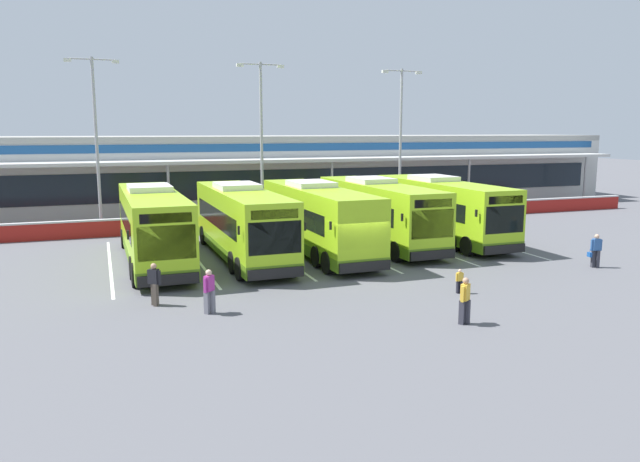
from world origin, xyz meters
TOP-DOWN VIEW (x-y plane):
  - ground_plane at (0.00, 0.00)m, footprint 200.00×200.00m
  - terminal_building at (-0.00, 26.91)m, footprint 70.00×13.00m
  - red_barrier_wall at (0.00, 14.50)m, footprint 60.00×0.40m
  - coach_bus_leftmost at (-8.41, 5.86)m, footprint 2.99×12.18m
  - coach_bus_left_centre at (-4.04, 5.45)m, footprint 2.99×12.18m
  - coach_bus_centre at (-0.00, 5.34)m, footprint 2.99×12.18m
  - coach_bus_right_centre at (4.12, 6.55)m, footprint 2.99×12.18m
  - coach_bus_rightmost at (8.29, 6.60)m, footprint 2.99×12.18m
  - bay_stripe_far_west at (-10.50, 6.00)m, footprint 0.14×13.00m
  - bay_stripe_west at (-6.30, 6.00)m, footprint 0.14×13.00m
  - bay_stripe_mid_west at (-2.10, 6.00)m, footprint 0.14×13.00m
  - bay_stripe_centre at (2.10, 6.00)m, footprint 0.14×13.00m
  - bay_stripe_mid_east at (6.30, 6.00)m, footprint 0.14×13.00m
  - bay_stripe_east at (10.50, 6.00)m, footprint 0.14×13.00m
  - pedestrian_with_handbag at (11.34, -2.46)m, footprint 0.64×0.42m
  - pedestrian_in_dark_coat at (0.64, -7.73)m, footprint 0.49×0.38m
  - pedestrian_child at (2.65, -4.29)m, footprint 0.33×0.19m
  - pedestrian_near_bin at (-7.28, -3.60)m, footprint 0.45×0.44m
  - pedestrian_approaching_bus at (-9.03, -1.87)m, footprint 0.48×0.42m
  - lamp_post_west at (-10.81, 16.72)m, footprint 3.24×0.28m
  - lamp_post_centre at (-0.21, 16.04)m, footprint 3.24×0.28m
  - lamp_post_east at (10.83, 16.90)m, footprint 3.24×0.28m

SIDE VIEW (x-z plane):
  - ground_plane at x=0.00m, z-range 0.00..0.00m
  - bay_stripe_far_west at x=-10.50m, z-range 0.00..0.01m
  - bay_stripe_west at x=-6.30m, z-range 0.00..0.01m
  - bay_stripe_mid_west at x=-2.10m, z-range 0.00..0.01m
  - bay_stripe_centre at x=2.10m, z-range 0.00..0.01m
  - bay_stripe_mid_east at x=6.30m, z-range 0.00..0.01m
  - bay_stripe_east at x=10.50m, z-range 0.00..0.01m
  - pedestrian_child at x=2.65m, z-range 0.04..1.04m
  - red_barrier_wall at x=0.00m, z-range 0.01..1.10m
  - pedestrian_with_handbag at x=11.34m, z-range 0.05..1.67m
  - pedestrian_in_dark_coat at x=0.64m, z-range 0.06..1.68m
  - pedestrian_near_bin at x=-7.28m, z-range 0.06..1.68m
  - pedestrian_approaching_bus at x=-9.03m, z-range 0.06..1.68m
  - coach_bus_leftmost at x=-8.41m, z-range -0.10..3.68m
  - coach_bus_left_centre at x=-4.04m, z-range -0.10..3.68m
  - coach_bus_centre at x=0.00m, z-range -0.10..3.68m
  - coach_bus_right_centre at x=4.12m, z-range -0.10..3.68m
  - coach_bus_rightmost at x=8.29m, z-range -0.10..3.68m
  - terminal_building at x=0.00m, z-range 0.01..6.01m
  - lamp_post_west at x=-10.81m, z-range 0.79..11.79m
  - lamp_post_centre at x=-0.21m, z-range 0.79..11.79m
  - lamp_post_east at x=10.83m, z-range 0.79..11.79m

